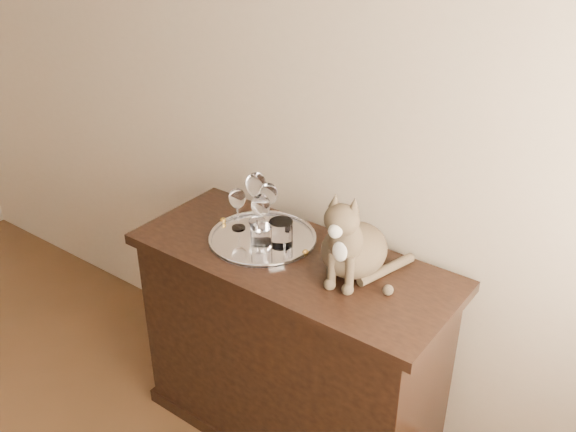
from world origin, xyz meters
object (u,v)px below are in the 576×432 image
at_px(tumbler_a, 261,238).
at_px(wine_glass_b, 269,205).
at_px(sideboard, 291,349).
at_px(wine_glass_d, 261,217).
at_px(tumbler_c, 281,233).
at_px(wine_glass_a, 256,198).
at_px(wine_glass_c, 238,209).
at_px(cat, 356,228).
at_px(tray, 263,239).

bearing_deg(tumbler_a, wine_glass_b, 118.45).
relative_size(sideboard, tumbler_a, 13.51).
height_order(wine_glass_d, tumbler_c, wine_glass_d).
xyz_separation_m(sideboard, wine_glass_a, (-0.25, 0.12, 0.54)).
bearing_deg(wine_glass_b, wine_glass_d, -69.35).
bearing_deg(wine_glass_a, wine_glass_d, -43.82).
relative_size(wine_glass_c, cat, 0.50).
bearing_deg(cat, wine_glass_a, 162.88).
bearing_deg(tumbler_a, wine_glass_a, 133.67).
relative_size(wine_glass_d, tumbler_c, 1.88).
bearing_deg(tray, wine_glass_c, 177.60).
height_order(tray, wine_glass_b, wine_glass_b).
distance_m(wine_glass_d, tumbler_a, 0.08).
relative_size(tray, wine_glass_c, 2.38).
distance_m(wine_glass_a, tumbler_c, 0.21).
xyz_separation_m(tray, cat, (0.38, 0.03, 0.17)).
bearing_deg(cat, tumbler_c, 174.58).
relative_size(wine_glass_b, cat, 0.54).
xyz_separation_m(wine_glass_b, wine_glass_c, (-0.09, -0.08, -0.01)).
xyz_separation_m(wine_glass_c, tumbler_a, (0.16, -0.06, -0.04)).
bearing_deg(wine_glass_c, tray, -2.40).
height_order(wine_glass_b, cat, cat).
bearing_deg(tumbler_a, wine_glass_c, 158.93).
bearing_deg(cat, wine_glass_d, 174.65).
bearing_deg(wine_glass_d, tumbler_c, 4.63).
height_order(tray, wine_glass_d, wine_glass_d).
xyz_separation_m(tray, wine_glass_b, (-0.03, 0.08, 0.10)).
distance_m(sideboard, wine_glass_a, 0.60).
xyz_separation_m(sideboard, tumbler_c, (-0.07, 0.03, 0.48)).
xyz_separation_m(wine_glass_c, tumbler_c, (0.20, -0.00, -0.04)).
bearing_deg(wine_glass_c, tumbler_a, -21.07).
distance_m(wine_glass_c, cat, 0.50).
relative_size(wine_glass_a, wine_glass_c, 1.24).
distance_m(wine_glass_a, wine_glass_c, 0.09).
bearing_deg(tumbler_c, wine_glass_a, 155.12).
bearing_deg(sideboard, wine_glass_c, 172.96).
relative_size(wine_glass_d, cat, 0.54).
relative_size(wine_glass_c, tumbler_c, 1.72).
height_order(wine_glass_b, wine_glass_d, same).
bearing_deg(cat, wine_glass_c, 172.61).
distance_m(tumbler_a, cat, 0.36).
height_order(wine_glass_a, wine_glass_c, wine_glass_a).
relative_size(tray, cat, 1.18).
bearing_deg(tumbler_a, tray, 125.77).
distance_m(wine_glass_d, cat, 0.39).
xyz_separation_m(wine_glass_b, tumbler_c, (0.12, -0.08, -0.04)).
xyz_separation_m(wine_glass_b, wine_glass_d, (0.03, -0.09, -0.00)).
xyz_separation_m(tray, wine_glass_a, (-0.10, 0.09, 0.11)).
xyz_separation_m(sideboard, wine_glass_b, (-0.19, 0.11, 0.53)).
bearing_deg(wine_glass_d, tumbler_a, -51.07).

